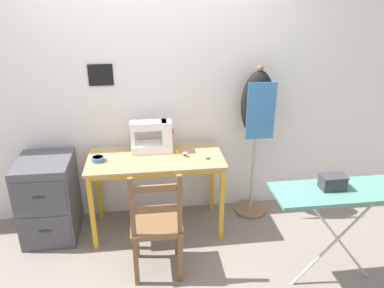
{
  "coord_description": "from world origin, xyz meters",
  "views": [
    {
      "loc": [
        -0.06,
        -2.75,
        2.16
      ],
      "look_at": [
        0.32,
        0.26,
        0.87
      ],
      "focal_mm": 35.0,
      "sensor_mm": 36.0,
      "label": 1
    }
  ],
  "objects_px": {
    "thread_spool_near_machine": "(177,151)",
    "ironing_board": "(346,195)",
    "scissors": "(210,158)",
    "sewing_machine": "(154,137)",
    "thread_spool_mid_table": "(185,155)",
    "dress_form": "(257,113)",
    "fabric_bowl": "(98,159)",
    "wooden_chair": "(157,225)",
    "filing_cabinet": "(49,198)",
    "storage_box": "(333,182)"
  },
  "relations": [
    {
      "from": "fabric_bowl",
      "to": "thread_spool_mid_table",
      "type": "distance_m",
      "value": 0.76
    },
    {
      "from": "sewing_machine",
      "to": "scissors",
      "type": "distance_m",
      "value": 0.54
    },
    {
      "from": "ironing_board",
      "to": "storage_box",
      "type": "xyz_separation_m",
      "value": [
        -0.1,
        0.03,
        0.1
      ]
    },
    {
      "from": "thread_spool_near_machine",
      "to": "ironing_board",
      "type": "distance_m",
      "value": 1.47
    },
    {
      "from": "sewing_machine",
      "to": "fabric_bowl",
      "type": "relative_size",
      "value": 3.44
    },
    {
      "from": "ironing_board",
      "to": "filing_cabinet",
      "type": "bearing_deg",
      "value": 158.26
    },
    {
      "from": "thread_spool_near_machine",
      "to": "ironing_board",
      "type": "bearing_deg",
      "value": -40.54
    },
    {
      "from": "sewing_machine",
      "to": "thread_spool_mid_table",
      "type": "bearing_deg",
      "value": -29.38
    },
    {
      "from": "scissors",
      "to": "dress_form",
      "type": "height_order",
      "value": "dress_form"
    },
    {
      "from": "filing_cabinet",
      "to": "dress_form",
      "type": "distance_m",
      "value": 2.05
    },
    {
      "from": "storage_box",
      "to": "ironing_board",
      "type": "bearing_deg",
      "value": -14.53
    },
    {
      "from": "thread_spool_mid_table",
      "to": "storage_box",
      "type": "height_order",
      "value": "storage_box"
    },
    {
      "from": "sewing_machine",
      "to": "thread_spool_near_machine",
      "type": "relative_size",
      "value": 9.73
    },
    {
      "from": "thread_spool_mid_table",
      "to": "storage_box",
      "type": "distance_m",
      "value": 1.28
    },
    {
      "from": "thread_spool_mid_table",
      "to": "wooden_chair",
      "type": "relative_size",
      "value": 0.05
    },
    {
      "from": "wooden_chair",
      "to": "ironing_board",
      "type": "height_order",
      "value": "wooden_chair"
    },
    {
      "from": "scissors",
      "to": "wooden_chair",
      "type": "distance_m",
      "value": 0.79
    },
    {
      "from": "sewing_machine",
      "to": "thread_spool_mid_table",
      "type": "xyz_separation_m",
      "value": [
        0.27,
        -0.15,
        -0.12
      ]
    },
    {
      "from": "thread_spool_mid_table",
      "to": "filing_cabinet",
      "type": "bearing_deg",
      "value": 178.01
    },
    {
      "from": "scissors",
      "to": "filing_cabinet",
      "type": "relative_size",
      "value": 0.15
    },
    {
      "from": "ironing_board",
      "to": "fabric_bowl",
      "type": "bearing_deg",
      "value": 154.42
    },
    {
      "from": "sewing_machine",
      "to": "storage_box",
      "type": "bearing_deg",
      "value": -39.17
    },
    {
      "from": "thread_spool_mid_table",
      "to": "ironing_board",
      "type": "distance_m",
      "value": 1.37
    },
    {
      "from": "sewing_machine",
      "to": "filing_cabinet",
      "type": "xyz_separation_m",
      "value": [
        -0.97,
        -0.11,
        -0.5
      ]
    },
    {
      "from": "scissors",
      "to": "thread_spool_mid_table",
      "type": "bearing_deg",
      "value": 164.39
    },
    {
      "from": "thread_spool_near_machine",
      "to": "sewing_machine",
      "type": "bearing_deg",
      "value": 162.21
    },
    {
      "from": "ironing_board",
      "to": "thread_spool_mid_table",
      "type": "bearing_deg",
      "value": 140.49
    },
    {
      "from": "scissors",
      "to": "thread_spool_mid_table",
      "type": "distance_m",
      "value": 0.22
    },
    {
      "from": "fabric_bowl",
      "to": "wooden_chair",
      "type": "distance_m",
      "value": 0.82
    },
    {
      "from": "sewing_machine",
      "to": "thread_spool_mid_table",
      "type": "distance_m",
      "value": 0.33
    },
    {
      "from": "fabric_bowl",
      "to": "wooden_chair",
      "type": "xyz_separation_m",
      "value": [
        0.47,
        -0.58,
        -0.32
      ]
    },
    {
      "from": "scissors",
      "to": "wooden_chair",
      "type": "relative_size",
      "value": 0.12
    },
    {
      "from": "thread_spool_mid_table",
      "to": "dress_form",
      "type": "distance_m",
      "value": 0.78
    },
    {
      "from": "dress_form",
      "to": "wooden_chair",
      "type": "bearing_deg",
      "value": -142.41
    },
    {
      "from": "storage_box",
      "to": "sewing_machine",
      "type": "bearing_deg",
      "value": 140.83
    },
    {
      "from": "dress_form",
      "to": "storage_box",
      "type": "xyz_separation_m",
      "value": [
        0.26,
        -1.02,
        -0.19
      ]
    },
    {
      "from": "scissors",
      "to": "thread_spool_mid_table",
      "type": "xyz_separation_m",
      "value": [
        -0.22,
        0.06,
        0.01
      ]
    },
    {
      "from": "sewing_machine",
      "to": "fabric_bowl",
      "type": "bearing_deg",
      "value": -162.99
    },
    {
      "from": "thread_spool_mid_table",
      "to": "ironing_board",
      "type": "relative_size",
      "value": 0.04
    },
    {
      "from": "thread_spool_mid_table",
      "to": "ironing_board",
      "type": "xyz_separation_m",
      "value": [
        1.06,
        -0.87,
        0.02
      ]
    },
    {
      "from": "filing_cabinet",
      "to": "dress_form",
      "type": "height_order",
      "value": "dress_form"
    },
    {
      "from": "filing_cabinet",
      "to": "storage_box",
      "type": "height_order",
      "value": "storage_box"
    },
    {
      "from": "wooden_chair",
      "to": "ironing_board",
      "type": "xyz_separation_m",
      "value": [
        1.34,
        -0.29,
        0.34
      ]
    },
    {
      "from": "dress_form",
      "to": "filing_cabinet",
      "type": "bearing_deg",
      "value": -176.18
    },
    {
      "from": "filing_cabinet",
      "to": "scissors",
      "type": "bearing_deg",
      "value": -4.07
    },
    {
      "from": "sewing_machine",
      "to": "dress_form",
      "type": "height_order",
      "value": "dress_form"
    },
    {
      "from": "scissors",
      "to": "ironing_board",
      "type": "xyz_separation_m",
      "value": [
        0.84,
        -0.81,
        0.03
      ]
    },
    {
      "from": "storage_box",
      "to": "dress_form",
      "type": "bearing_deg",
      "value": 104.47
    },
    {
      "from": "wooden_chair",
      "to": "filing_cabinet",
      "type": "distance_m",
      "value": 1.14
    },
    {
      "from": "scissors",
      "to": "dress_form",
      "type": "xyz_separation_m",
      "value": [
        0.48,
        0.23,
        0.32
      ]
    }
  ]
}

